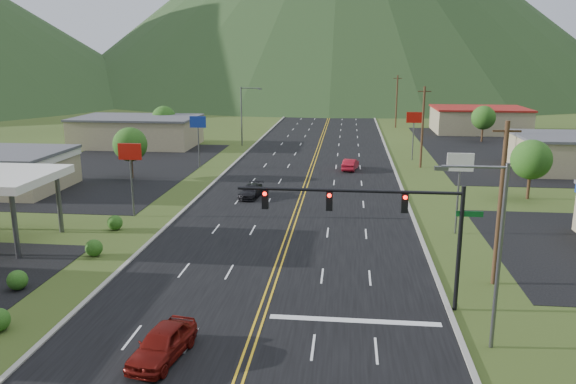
# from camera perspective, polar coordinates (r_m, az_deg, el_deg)

# --- Properties ---
(traffic_signal) EXTENTS (13.10, 0.43, 7.00)m
(traffic_signal) POSITION_cam_1_polar(r_m,az_deg,el_deg) (30.54, 9.81, -2.28)
(traffic_signal) COLOR black
(traffic_signal) RESTS_ON ground
(streetlight_east) EXTENTS (3.28, 0.25, 9.00)m
(streetlight_east) POSITION_cam_1_polar(r_m,az_deg,el_deg) (27.54, 20.13, -5.04)
(streetlight_east) COLOR #59595E
(streetlight_east) RESTS_ON ground
(streetlight_west) EXTENTS (3.28, 0.25, 9.00)m
(streetlight_west) POSITION_cam_1_polar(r_m,az_deg,el_deg) (87.24, -4.54, 8.10)
(streetlight_west) COLOR #59595E
(streetlight_west) RESTS_ON ground
(building_west_far) EXTENTS (18.40, 11.40, 4.50)m
(building_west_far) POSITION_cam_1_polar(r_m,az_deg,el_deg) (90.13, -15.05, 5.99)
(building_west_far) COLOR tan
(building_west_far) RESTS_ON ground
(building_east_far) EXTENTS (16.40, 12.40, 4.50)m
(building_east_far) POSITION_cam_1_polar(r_m,az_deg,el_deg) (108.53, 18.82, 6.96)
(building_east_far) COLOR tan
(building_east_far) RESTS_ON ground
(pole_sign_west_a) EXTENTS (2.00, 0.18, 6.40)m
(pole_sign_west_a) POSITION_cam_1_polar(r_m,az_deg,el_deg) (49.67, -15.73, 3.24)
(pole_sign_west_a) COLOR #59595E
(pole_sign_west_a) RESTS_ON ground
(pole_sign_west_b) EXTENTS (2.00, 0.18, 6.40)m
(pole_sign_west_b) POSITION_cam_1_polar(r_m,az_deg,el_deg) (70.32, -9.13, 6.52)
(pole_sign_west_b) COLOR #59595E
(pole_sign_west_b) RESTS_ON ground
(pole_sign_east_a) EXTENTS (2.00, 0.18, 6.40)m
(pole_sign_east_a) POSITION_cam_1_polar(r_m,az_deg,el_deg) (44.99, 17.05, 2.10)
(pole_sign_east_a) COLOR #59595E
(pole_sign_east_a) RESTS_ON ground
(pole_sign_east_b) EXTENTS (2.00, 0.18, 6.40)m
(pole_sign_east_b) POSITION_cam_1_polar(r_m,az_deg,el_deg) (76.29, 12.68, 6.92)
(pole_sign_east_b) COLOR #59595E
(pole_sign_east_b) RESTS_ON ground
(tree_west_a) EXTENTS (3.84, 3.84, 5.82)m
(tree_west_a) POSITION_cam_1_polar(r_m,az_deg,el_deg) (65.80, -15.75, 4.67)
(tree_west_a) COLOR #382314
(tree_west_a) RESTS_ON ground
(tree_west_b) EXTENTS (3.84, 3.84, 5.82)m
(tree_west_b) POSITION_cam_1_polar(r_m,az_deg,el_deg) (92.66, -12.49, 7.35)
(tree_west_b) COLOR #382314
(tree_west_b) RESTS_ON ground
(tree_east_a) EXTENTS (3.84, 3.84, 5.82)m
(tree_east_a) POSITION_cam_1_polar(r_m,az_deg,el_deg) (58.86, 23.48, 3.03)
(tree_east_a) COLOR #382314
(tree_east_a) RESTS_ON ground
(tree_east_b) EXTENTS (3.84, 3.84, 5.82)m
(tree_east_b) POSITION_cam_1_polar(r_m,az_deg,el_deg) (96.28, 19.24, 7.14)
(tree_east_b) COLOR #382314
(tree_east_b) RESTS_ON ground
(utility_pole_a) EXTENTS (1.60, 0.28, 10.00)m
(utility_pole_a) POSITION_cam_1_polar(r_m,az_deg,el_deg) (35.57, 20.76, -1.04)
(utility_pole_a) COLOR #382314
(utility_pole_a) RESTS_ON ground
(utility_pole_b) EXTENTS (1.60, 0.28, 10.00)m
(utility_pole_b) POSITION_cam_1_polar(r_m,az_deg,el_deg) (71.41, 13.51, 6.49)
(utility_pole_b) COLOR #382314
(utility_pole_b) RESTS_ON ground
(utility_pole_c) EXTENTS (1.60, 0.28, 10.00)m
(utility_pole_c) POSITION_cam_1_polar(r_m,az_deg,el_deg) (111.02, 10.98, 9.06)
(utility_pole_c) COLOR #382314
(utility_pole_c) RESTS_ON ground
(utility_pole_d) EXTENTS (1.60, 0.28, 10.00)m
(utility_pole_d) POSITION_cam_1_polar(r_m,az_deg,el_deg) (150.84, 9.77, 10.28)
(utility_pole_d) COLOR #382314
(utility_pole_d) RESTS_ON ground
(car_red_near) EXTENTS (2.53, 4.72, 1.53)m
(car_red_near) POSITION_cam_1_polar(r_m,az_deg,el_deg) (27.24, -12.64, -14.85)
(car_red_near) COLOR #67100B
(car_red_near) RESTS_ON ground
(car_dark_mid) EXTENTS (2.22, 4.41, 1.23)m
(car_dark_mid) POSITION_cam_1_polar(r_m,az_deg,el_deg) (55.27, -3.77, 0.05)
(car_dark_mid) COLOR black
(car_dark_mid) RESTS_ON ground
(car_red_far) EXTENTS (2.14, 4.36, 1.38)m
(car_red_far) POSITION_cam_1_polar(r_m,az_deg,el_deg) (68.82, 6.35, 2.78)
(car_red_far) COLOR maroon
(car_red_far) RESTS_ON ground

